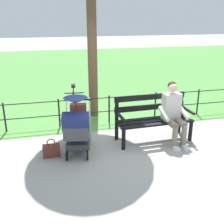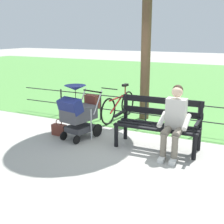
% 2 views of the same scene
% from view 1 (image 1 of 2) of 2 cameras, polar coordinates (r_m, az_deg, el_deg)
% --- Properties ---
extents(ground_plane, '(60.00, 60.00, 0.00)m').
position_cam_1_polar(ground_plane, '(5.73, 2.33, -6.73)').
color(ground_plane, '#9E9B93').
extents(grass_lawn, '(40.00, 16.00, 0.01)m').
position_cam_1_polar(grass_lawn, '(14.03, -7.78, 9.06)').
color(grass_lawn, '#518E42').
rests_on(grass_lawn, ground).
extents(park_bench, '(1.62, 0.65, 0.96)m').
position_cam_1_polar(park_bench, '(5.83, 8.53, -0.82)').
color(park_bench, black).
rests_on(park_bench, ground).
extents(person_on_bench, '(0.54, 0.74, 1.28)m').
position_cam_1_polar(person_on_bench, '(5.74, 12.79, 0.15)').
color(person_on_bench, slate).
rests_on(person_on_bench, ground).
extents(stroller, '(0.65, 0.96, 1.15)m').
position_cam_1_polar(stroller, '(5.17, -7.35, -2.69)').
color(stroller, black).
rests_on(stroller, ground).
extents(handbag, '(0.32, 0.14, 0.37)m').
position_cam_1_polar(handbag, '(5.32, -12.59, -7.86)').
color(handbag, brown).
rests_on(handbag, ground).
extents(park_fence, '(7.35, 0.04, 0.70)m').
position_cam_1_polar(park_fence, '(6.76, 1.63, 1.34)').
color(park_fence, black).
rests_on(park_fence, ground).
extents(bicycle, '(0.44, 1.66, 0.89)m').
position_cam_1_polar(bicycle, '(6.82, -7.86, 0.81)').
color(bicycle, black).
rests_on(bicycle, ground).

